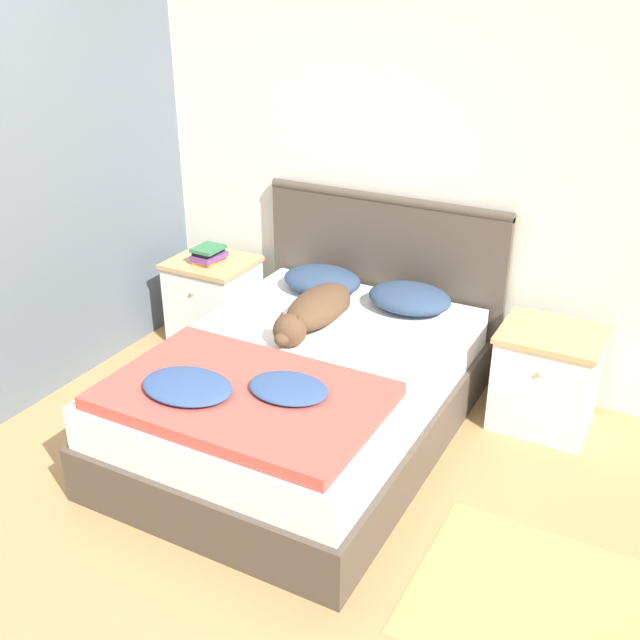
% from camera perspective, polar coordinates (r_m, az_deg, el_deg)
% --- Properties ---
extents(ground_plane, '(16.00, 16.00, 0.00)m').
position_cam_1_polar(ground_plane, '(3.34, -12.01, -17.53)').
color(ground_plane, tan).
extents(wall_back, '(9.00, 0.06, 2.55)m').
position_cam_1_polar(wall_back, '(4.37, 4.60, 12.67)').
color(wall_back, silver).
rests_on(wall_back, ground_plane).
extents(wall_side_left, '(0.06, 3.10, 2.55)m').
position_cam_1_polar(wall_side_left, '(4.34, -19.79, 11.17)').
color(wall_side_left, slate).
rests_on(wall_side_left, ground_plane).
extents(bed, '(1.41, 1.93, 0.50)m').
position_cam_1_polar(bed, '(3.85, -1.36, -5.85)').
color(bed, '#4C4238').
rests_on(bed, ground_plane).
extents(headboard, '(1.49, 0.06, 1.06)m').
position_cam_1_polar(headboard, '(4.50, 4.78, 3.32)').
color(headboard, '#4C4238').
rests_on(headboard, ground_plane).
extents(nightstand_left, '(0.52, 0.46, 0.55)m').
position_cam_1_polar(nightstand_left, '(4.89, -8.09, 1.54)').
color(nightstand_left, white).
rests_on(nightstand_left, ground_plane).
extents(nightstand_right, '(0.52, 0.46, 0.55)m').
position_cam_1_polar(nightstand_right, '(4.12, 16.84, -4.23)').
color(nightstand_right, white).
rests_on(nightstand_right, ground_plane).
extents(pillow_left, '(0.47, 0.36, 0.14)m').
position_cam_1_polar(pillow_left, '(4.39, 0.16, 3.07)').
color(pillow_left, navy).
rests_on(pillow_left, bed).
extents(pillow_right, '(0.47, 0.36, 0.14)m').
position_cam_1_polar(pillow_right, '(4.18, 6.84, 1.68)').
color(pillow_right, navy).
rests_on(pillow_right, bed).
extents(quilt, '(1.22, 0.79, 0.11)m').
position_cam_1_polar(quilt, '(3.32, -6.04, -5.66)').
color(quilt, '#BC4C42').
rests_on(quilt, bed).
extents(dog, '(0.26, 0.79, 0.18)m').
position_cam_1_polar(dog, '(3.96, -0.41, 0.74)').
color(dog, brown).
rests_on(dog, bed).
extents(book_stack, '(0.16, 0.22, 0.10)m').
position_cam_1_polar(book_stack, '(4.75, -8.49, 4.98)').
color(book_stack, orange).
rests_on(book_stack, nightstand_left).
extents(rug, '(1.01, 0.84, 0.00)m').
position_cam_1_polar(rug, '(3.22, 16.75, -20.07)').
color(rug, tan).
rests_on(rug, ground_plane).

